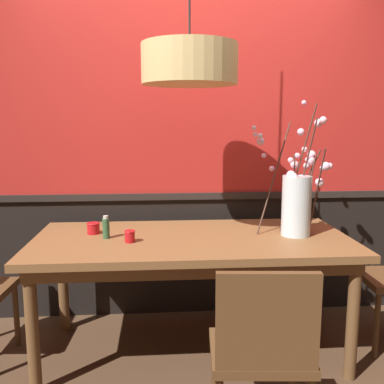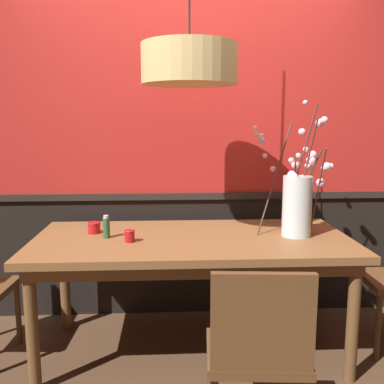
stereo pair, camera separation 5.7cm
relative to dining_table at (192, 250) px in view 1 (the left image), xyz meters
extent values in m
plane|color=#4C3321|center=(0.00, 0.00, -0.69)|extent=(24.00, 24.00, 0.00)
cube|color=black|center=(0.00, 0.64, -0.23)|extent=(5.76, 0.12, 0.91)
cube|color=black|center=(0.00, 0.63, 0.24)|extent=(5.76, 0.14, 0.05)
cube|color=#B2231E|center=(0.00, 0.64, 1.22)|extent=(5.76, 0.12, 2.00)
cube|color=brown|center=(0.00, 0.00, 0.06)|extent=(1.98, 0.93, 0.05)
cube|color=brown|center=(0.00, 0.00, 0.00)|extent=(1.87, 0.82, 0.08)
cylinder|color=brown|center=(-0.90, -0.37, -0.33)|extent=(0.07, 0.07, 0.73)
cylinder|color=brown|center=(0.90, -0.37, -0.33)|extent=(0.07, 0.07, 0.73)
cylinder|color=brown|center=(-0.90, 0.37, -0.33)|extent=(0.07, 0.07, 0.73)
cylinder|color=brown|center=(0.90, 0.37, -0.33)|extent=(0.07, 0.07, 0.73)
cube|color=brown|center=(0.25, -0.82, -0.24)|extent=(0.48, 0.42, 0.04)
cube|color=brown|center=(0.23, -0.99, -0.01)|extent=(0.43, 0.07, 0.42)
cylinder|color=#492F1A|center=(0.07, -0.65, -0.47)|extent=(0.04, 0.04, 0.43)
cylinder|color=#492F1A|center=(0.45, -0.68, -0.47)|extent=(0.04, 0.04, 0.43)
cube|color=brown|center=(0.33, 0.79, -0.23)|extent=(0.43, 0.39, 0.04)
cube|color=brown|center=(0.33, 0.96, 0.02)|extent=(0.40, 0.04, 0.46)
cylinder|color=#492F1A|center=(0.52, 0.63, -0.47)|extent=(0.04, 0.04, 0.44)
cylinder|color=#492F1A|center=(0.15, 0.62, -0.47)|extent=(0.04, 0.04, 0.44)
cylinder|color=#492F1A|center=(0.51, 0.95, -0.47)|extent=(0.04, 0.04, 0.44)
cylinder|color=#492F1A|center=(0.15, 0.94, -0.47)|extent=(0.04, 0.04, 0.44)
cylinder|color=#492F1A|center=(1.15, -0.18, -0.47)|extent=(0.04, 0.04, 0.44)
cylinder|color=#492F1A|center=(1.18, 0.17, -0.47)|extent=(0.04, 0.04, 0.44)
cylinder|color=#492F1A|center=(-1.16, 0.16, -0.47)|extent=(0.04, 0.04, 0.43)
cylinder|color=silver|center=(0.66, -0.01, 0.27)|extent=(0.18, 0.18, 0.38)
cylinder|color=silver|center=(0.66, -0.01, 0.13)|extent=(0.16, 0.16, 0.08)
cylinder|color=#472D23|center=(0.72, 0.09, 0.35)|extent=(0.21, 0.10, 0.54)
sphere|color=#EBA8D0|center=(0.70, 0.08, 0.34)|extent=(0.05, 0.05, 0.05)
sphere|color=#EAB7CC|center=(0.77, 0.16, 0.51)|extent=(0.04, 0.04, 0.04)
sphere|color=#FEBBCE|center=(0.74, 0.14, 0.43)|extent=(0.04, 0.04, 0.04)
cylinder|color=#472D23|center=(0.71, 0.03, 0.45)|extent=(0.09, 0.20, 0.74)
sphere|color=silver|center=(0.76, 0.04, 0.59)|extent=(0.05, 0.05, 0.05)
sphere|color=#FBBDC3|center=(0.73, 0.08, 0.62)|extent=(0.04, 0.04, 0.04)
sphere|color=#F8B0C4|center=(0.83, 0.04, 0.81)|extent=(0.05, 0.05, 0.05)
sphere|color=#F8B5CD|center=(0.82, 0.09, 0.79)|extent=(0.05, 0.05, 0.05)
sphere|color=#F5AABE|center=(0.74, 0.06, 0.56)|extent=(0.03, 0.03, 0.03)
cylinder|color=#472D23|center=(0.73, 0.00, 0.33)|extent=(0.08, 0.10, 0.50)
sphere|color=#F4AFC0|center=(0.75, 0.01, 0.56)|extent=(0.05, 0.05, 0.05)
sphere|color=#FEBBC2|center=(0.75, 0.03, 0.37)|extent=(0.04, 0.04, 0.04)
sphere|color=#EFA8CE|center=(0.75, 0.04, 0.41)|extent=(0.05, 0.05, 0.05)
cylinder|color=#472D23|center=(0.68, 0.06, 0.50)|extent=(0.19, 0.10, 0.83)
sphere|color=#EDA7CE|center=(0.73, 0.14, 0.92)|extent=(0.03, 0.03, 0.03)
sphere|color=#E9ACC1|center=(0.67, 0.05, 0.59)|extent=(0.03, 0.03, 0.03)
sphere|color=#EAB6CA|center=(0.71, 0.12, 0.73)|extent=(0.05, 0.05, 0.05)
sphere|color=#F8BAC6|center=(0.66, 0.07, 0.53)|extent=(0.05, 0.05, 0.05)
cylinder|color=#472D23|center=(0.56, 0.16, 0.44)|extent=(0.29, 0.28, 0.71)
sphere|color=#E7ADD2|center=(0.50, 0.24, 0.57)|extent=(0.03, 0.03, 0.03)
sphere|color=#ECB0BC|center=(0.44, 0.26, 0.76)|extent=(0.03, 0.03, 0.03)
sphere|color=#EAA9BA|center=(0.45, 0.26, 0.71)|extent=(0.03, 0.03, 0.03)
sphere|color=#E9B2D3|center=(0.49, 0.27, 0.67)|extent=(0.05, 0.05, 0.05)
sphere|color=#FEA8CC|center=(0.55, 0.20, 0.49)|extent=(0.04, 0.04, 0.04)
sphere|color=#EFBED1|center=(0.47, 0.23, 0.71)|extent=(0.04, 0.04, 0.04)
cylinder|color=#472D23|center=(0.78, -0.02, 0.37)|extent=(0.02, 0.24, 0.56)
sphere|color=#FEACC1|center=(0.80, -0.03, 0.44)|extent=(0.03, 0.03, 0.03)
sphere|color=#F6B2C7|center=(0.87, 0.00, 0.52)|extent=(0.04, 0.04, 0.04)
sphere|color=silver|center=(0.82, 0.00, 0.51)|extent=(0.03, 0.03, 0.03)
sphere|color=#E5AABB|center=(0.80, -0.02, 0.42)|extent=(0.06, 0.06, 0.06)
sphere|color=#E6B2C5|center=(0.84, 0.00, 0.52)|extent=(0.05, 0.05, 0.05)
cylinder|color=#472D23|center=(0.66, 0.02, 0.34)|extent=(0.03, 0.07, 0.51)
sphere|color=#FCB5CF|center=(0.63, 0.04, 0.47)|extent=(0.06, 0.06, 0.06)
sphere|color=#F2B9CE|center=(0.69, 0.01, 0.44)|extent=(0.05, 0.05, 0.05)
sphere|color=#FBB8CA|center=(0.61, 0.00, 0.56)|extent=(0.04, 0.04, 0.04)
sphere|color=#F5B0C2|center=(0.64, 0.00, 0.46)|extent=(0.03, 0.03, 0.03)
sphere|color=#FAB9BF|center=(0.66, 0.01, 0.41)|extent=(0.03, 0.03, 0.03)
sphere|color=#F4A6BB|center=(0.61, 0.02, 0.44)|extent=(0.05, 0.05, 0.05)
cylinder|color=red|center=(-0.63, 0.13, 0.12)|extent=(0.08, 0.08, 0.07)
torus|color=red|center=(-0.63, 0.13, 0.15)|extent=(0.08, 0.08, 0.01)
cylinder|color=silver|center=(-0.63, 0.13, 0.11)|extent=(0.06, 0.06, 0.04)
cylinder|color=red|center=(-0.38, -0.09, 0.12)|extent=(0.06, 0.06, 0.07)
torus|color=red|center=(-0.38, -0.09, 0.15)|extent=(0.07, 0.07, 0.01)
cylinder|color=silver|center=(-0.38, -0.09, 0.11)|extent=(0.04, 0.04, 0.04)
cylinder|color=#2D5633|center=(-0.53, 0.01, 0.15)|extent=(0.04, 0.04, 0.13)
cylinder|color=beige|center=(-0.53, 0.01, 0.22)|extent=(0.03, 0.03, 0.02)
cylinder|color=tan|center=(-0.02, -0.04, 1.13)|extent=(0.56, 0.56, 0.23)
sphere|color=#F9EAB7|center=(-0.02, -0.04, 1.09)|extent=(0.14, 0.14, 0.14)
camera|label=1|loc=(-0.20, -2.60, 0.80)|focal=40.09mm
camera|label=2|loc=(-0.14, -2.61, 0.80)|focal=40.09mm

